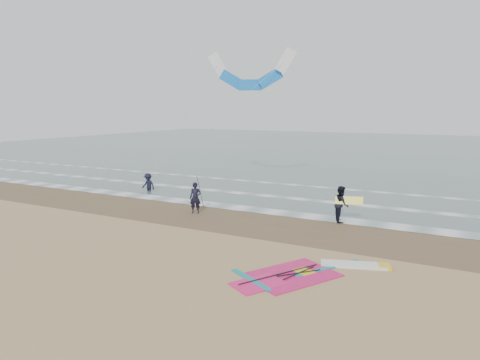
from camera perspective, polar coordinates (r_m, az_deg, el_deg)
The scene contains 11 objects.
ground at distance 15.98m, azimuth -7.24°, elevation -10.55°, with size 120.00×120.00×0.00m, color tan.
sea_water at distance 61.15m, azimuth 19.33°, elevation 3.82°, with size 120.00×80.00×0.02m, color #47605E.
wet_sand_band at distance 20.95m, azimuth 2.18°, elevation -5.61°, with size 120.00×5.00×0.01m, color brown.
foam_waterline at distance 24.92m, azimuth 6.57°, elevation -3.17°, with size 120.00×9.15×0.02m.
windsurf_rig at distance 14.84m, azimuth 9.30°, elevation -12.08°, with size 4.86×4.60×0.12m.
person_standing at distance 22.63m, azimuth -5.96°, elevation -2.38°, with size 0.60×0.39×1.65m, color black.
person_walking at distance 21.34m, azimuth 13.33°, elevation -3.14°, with size 0.86×0.67×1.78m, color black.
person_wading at distance 29.09m, azimuth -12.15°, elevation 0.02°, with size 1.02×0.58×1.57m, color black.
held_pole at distance 22.40m, azimuth -5.34°, elevation -1.50°, with size 0.17×0.86×1.82m.
carried_kiteboard at distance 21.10m, azimuth 14.34°, elevation -2.66°, with size 1.30×0.51×0.39m.
surf_kite at distance 29.97m, azimuth 1.34°, elevation 13.94°, with size 8.50×5.10×8.42m.
Camera 1 is at (8.64, -12.29, 5.44)m, focal length 32.00 mm.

